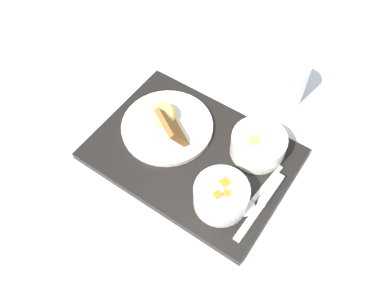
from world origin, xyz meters
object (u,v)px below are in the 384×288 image
(spoon, at_px, (255,198))
(bowl_salad, at_px, (221,195))
(bowl_soup, at_px, (258,143))
(knife, at_px, (268,194))
(plate_main, at_px, (167,124))
(glass_water, at_px, (291,83))

(spoon, bearing_deg, bowl_salad, -44.56)
(bowl_soup, height_order, spoon, bowl_soup)
(knife, relative_size, spoon, 1.18)
(bowl_salad, height_order, plate_main, plate_main)
(glass_water, bearing_deg, bowl_salad, 101.42)
(bowl_soup, distance_m, spoon, 0.12)
(bowl_salad, xyz_separation_m, knife, (-0.06, -0.08, -0.03))
(plate_main, bearing_deg, spoon, 178.00)
(plate_main, bearing_deg, bowl_salad, 163.77)
(bowl_soup, height_order, knife, bowl_soup)
(spoon, xyz_separation_m, glass_water, (0.12, -0.29, 0.03))
(bowl_soup, distance_m, glass_water, 0.20)
(spoon, bearing_deg, plate_main, -94.48)
(plate_main, xyz_separation_m, knife, (-0.28, -0.02, -0.01))
(plate_main, height_order, spoon, plate_main)
(bowl_soup, distance_m, knife, 0.11)
(bowl_soup, relative_size, glass_water, 1.02)
(glass_water, bearing_deg, plate_main, 62.65)
(glass_water, bearing_deg, knife, 116.39)
(spoon, bearing_deg, glass_water, -160.43)
(bowl_soup, xyz_separation_m, glass_water, (0.05, -0.19, 0.00))
(knife, xyz_separation_m, glass_water, (0.13, -0.27, 0.03))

